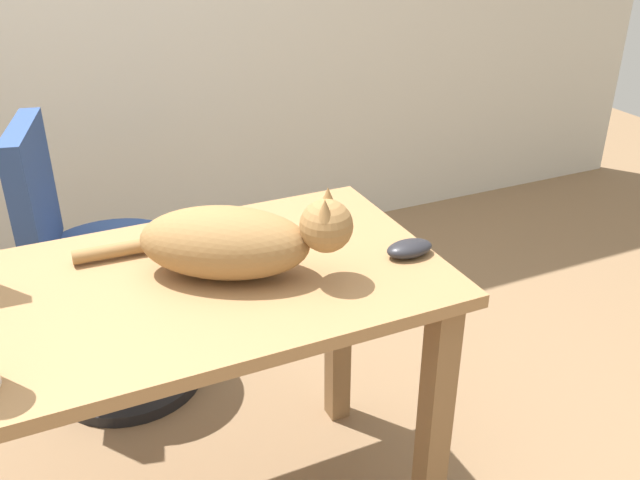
{
  "coord_description": "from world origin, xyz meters",
  "views": [
    {
      "loc": [
        -0.06,
        -1.24,
        1.47
      ],
      "look_at": [
        0.49,
        -0.05,
        0.8
      ],
      "focal_mm": 38.7,
      "sensor_mm": 36.0,
      "label": 1
    }
  ],
  "objects": [
    {
      "name": "cat",
      "position": [
        0.31,
        -0.02,
        0.82
      ],
      "size": [
        0.53,
        0.36,
        0.2
      ],
      "color": "olive",
      "rests_on": "desk"
    },
    {
      "name": "desk",
      "position": [
        0.0,
        0.0,
        0.62
      ],
      "size": [
        1.49,
        0.62,
        0.74
      ],
      "color": "#9E7247",
      "rests_on": "ground_plane"
    },
    {
      "name": "office_chair",
      "position": [
        0.08,
        0.71,
        0.38
      ],
      "size": [
        0.49,
        0.48,
        0.89
      ],
      "color": "black",
      "rests_on": "ground_plane"
    },
    {
      "name": "computer_mouse",
      "position": [
        0.68,
        -0.1,
        0.75
      ],
      "size": [
        0.11,
        0.06,
        0.04
      ],
      "primitive_type": "ellipsoid",
      "color": "#232328",
      "rests_on": "desk"
    }
  ]
}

